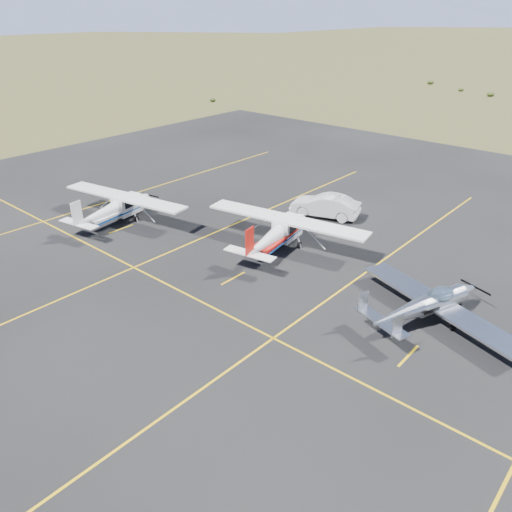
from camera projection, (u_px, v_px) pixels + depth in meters
ground at (373, 303)px, 26.80m from camera, size 1600.00×1600.00×0.00m
apron at (272, 263)px, 30.91m from camera, size 72.00×72.00×0.02m
aircraft_low_wing at (429, 304)px, 24.81m from camera, size 6.98×9.43×2.07m
aircraft_cessna at (278, 233)px, 31.98m from camera, size 6.91×11.27×2.84m
aircraft_plain at (115, 208)px, 36.04m from camera, size 6.62×10.80×2.72m
sedan at (325, 206)px, 37.40m from camera, size 3.29×5.44×1.69m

